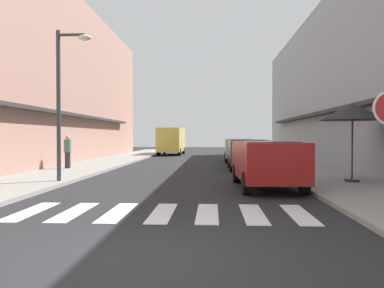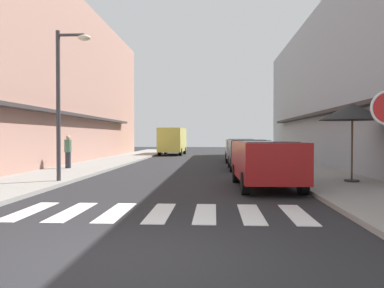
% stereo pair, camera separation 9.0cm
% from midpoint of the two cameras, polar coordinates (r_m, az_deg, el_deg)
% --- Properties ---
extents(ground_plane, '(81.86, 81.86, 0.00)m').
position_cam_midpoint_polar(ground_plane, '(20.09, -0.16, -3.53)').
color(ground_plane, '#232326').
extents(sidewalk_left, '(3.02, 52.09, 0.12)m').
position_cam_midpoint_polar(sidewalk_left, '(21.05, -14.72, -3.19)').
color(sidewalk_left, gray).
rests_on(sidewalk_left, ground_plane).
extents(sidewalk_right, '(3.02, 52.09, 0.12)m').
position_cam_midpoint_polar(sidewalk_right, '(20.48, 14.82, -3.31)').
color(sidewalk_right, gray).
rests_on(sidewalk_right, ground_plane).
extents(building_row_left, '(5.50, 35.49, 9.91)m').
position_cam_midpoint_polar(building_row_left, '(23.54, -23.58, 9.15)').
color(building_row_left, '#A87A6B').
rests_on(building_row_left, ground_plane).
extents(building_row_right, '(5.50, 35.49, 8.85)m').
position_cam_midpoint_polar(building_row_right, '(22.58, 24.52, 8.13)').
color(building_row_right, '#939EA8').
rests_on(building_row_right, ground_plane).
extents(crosswalk, '(6.15, 2.20, 0.01)m').
position_cam_midpoint_polar(crosswalk, '(8.48, -4.59, -9.87)').
color(crosswalk, silver).
rests_on(crosswalk, ground_plane).
extents(parked_car_near, '(1.93, 4.53, 1.47)m').
position_cam_midpoint_polar(parked_car_near, '(12.56, 10.47, -2.10)').
color(parked_car_near, maroon).
rests_on(parked_car_near, ground_plane).
extents(parked_car_mid, '(1.82, 3.90, 1.47)m').
position_cam_midpoint_polar(parked_car_mid, '(19.34, 7.84, -0.99)').
color(parked_car_mid, '#4C5156').
rests_on(parked_car_mid, ground_plane).
extents(parked_car_far, '(1.86, 4.19, 1.47)m').
position_cam_midpoint_polar(parked_car_far, '(25.16, 6.72, -0.51)').
color(parked_car_far, silver).
rests_on(parked_car_far, ground_plane).
extents(delivery_van, '(2.10, 5.44, 2.37)m').
position_cam_midpoint_polar(delivery_van, '(34.93, -3.06, 0.74)').
color(delivery_van, '#D8CC4C').
rests_on(delivery_van, ground_plane).
extents(street_lamp, '(1.19, 0.28, 5.06)m').
position_cam_midpoint_polar(street_lamp, '(14.10, -18.13, 7.62)').
color(street_lamp, '#38383D').
rests_on(street_lamp, sidewalk_left).
extents(cafe_umbrella, '(2.14, 2.14, 2.60)m').
position_cam_midpoint_polar(cafe_umbrella, '(14.15, 21.97, 4.28)').
color(cafe_umbrella, '#262626').
rests_on(cafe_umbrella, sidewalk_right).
extents(pedestrian_walking_near, '(0.34, 0.34, 1.56)m').
position_cam_midpoint_polar(pedestrian_walking_near, '(19.57, -17.63, -0.97)').
color(pedestrian_walking_near, '#282B33').
rests_on(pedestrian_walking_near, sidewalk_left).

